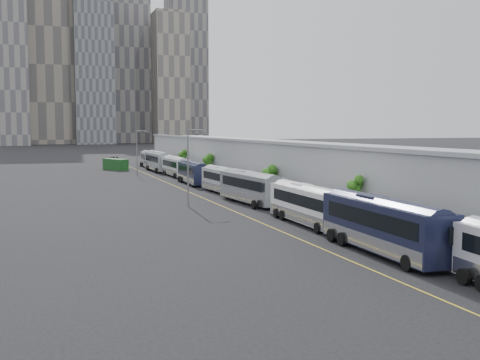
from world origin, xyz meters
name	(u,v)px	position (x,y,z in m)	size (l,w,h in m)	color
sidewalk	(285,196)	(9.00, 55.00, 0.06)	(10.00, 170.00, 0.12)	gray
lane_line	(207,200)	(-1.50, 55.00, 0.01)	(0.12, 160.00, 0.02)	gold
depot	(313,169)	(12.99, 55.00, 3.51)	(12.45, 160.40, 7.20)	gray
skyline	(70,49)	(-2.90, 324.16, 50.85)	(145.00, 64.00, 120.00)	slate
bus_1	(383,230)	(1.77, 20.20, 1.70)	(3.05, 13.82, 4.03)	#161931
bus_2	(308,208)	(2.25, 33.62, 1.55)	(2.82, 12.58, 3.68)	white
bus_3	(251,190)	(2.37, 49.72, 1.60)	(3.71, 13.12, 3.78)	slate
bus_4	(225,183)	(2.65, 61.03, 1.49)	(3.19, 12.19, 3.53)	#A4A6AE
bus_5	(193,175)	(1.90, 75.38, 1.49)	(2.80, 12.18, 3.54)	black
bus_6	(176,168)	(2.61, 91.02, 1.51)	(2.75, 12.30, 3.58)	silver
bus_7	(158,163)	(1.97, 104.38, 1.70)	(3.06, 13.80, 4.02)	gray
bus_8	(150,161)	(2.36, 116.20, 1.53)	(2.84, 12.46, 3.62)	#979BA1
tree_1	(354,188)	(6.17, 32.19, 3.43)	(1.25, 1.25, 4.15)	black
tree_2	(269,174)	(5.97, 53.00, 3.13)	(1.67, 1.67, 4.00)	black
tree_3	(208,161)	(6.04, 81.36, 3.35)	(1.53, 1.53, 4.16)	black
tree_4	(183,156)	(6.14, 100.28, 3.34)	(1.32, 1.32, 4.08)	black
street_lamp_near	(190,162)	(-5.02, 49.55, 5.05)	(2.04, 0.22, 8.73)	#59595E
street_lamp_far	(138,150)	(-3.72, 94.16, 4.86)	(2.04, 0.22, 8.36)	#59595E
shipping_container	(115,164)	(-5.85, 110.57, 1.18)	(2.16, 6.85, 2.37)	#133E15
suv	(113,160)	(-3.44, 134.35, 0.84)	(2.79, 6.06, 1.68)	black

